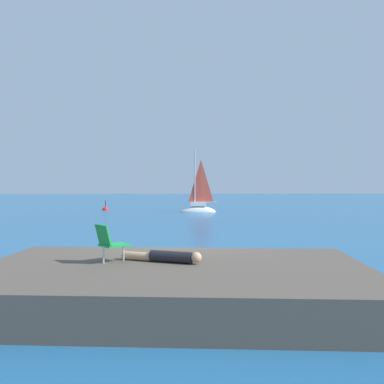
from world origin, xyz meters
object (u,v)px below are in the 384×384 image
(beach_chair, at_px, (110,241))
(marker_buoy, at_px, (105,210))
(sailboat_near, at_px, (198,209))
(person_sunbather, at_px, (165,257))

(beach_chair, bearing_deg, marker_buoy, 61.76)
(sailboat_near, height_order, person_sunbather, sailboat_near)
(person_sunbather, distance_m, marker_buoy, 28.90)
(sailboat_near, xyz_separation_m, beach_chair, (-2.91, -25.06, 0.88))
(beach_chair, relative_size, marker_buoy, 0.71)
(sailboat_near, height_order, beach_chair, sailboat_near)
(person_sunbather, xyz_separation_m, marker_buoy, (-6.32, 28.19, -0.84))
(beach_chair, bearing_deg, person_sunbather, -38.60)
(sailboat_near, xyz_separation_m, marker_buoy, (-8.09, 3.13, -0.29))
(person_sunbather, xyz_separation_m, beach_chair, (-1.14, -0.00, 0.33))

